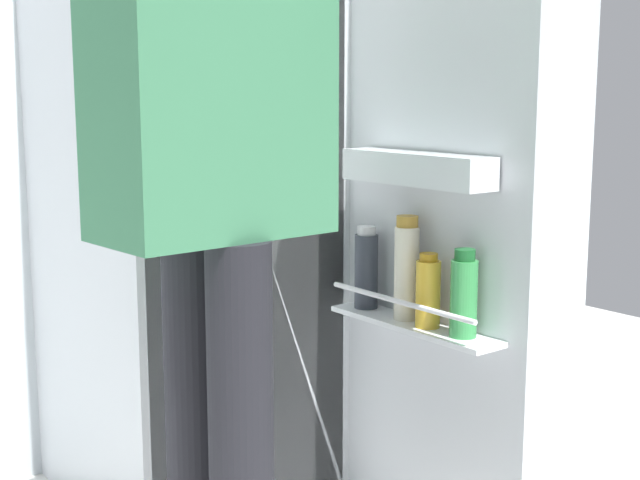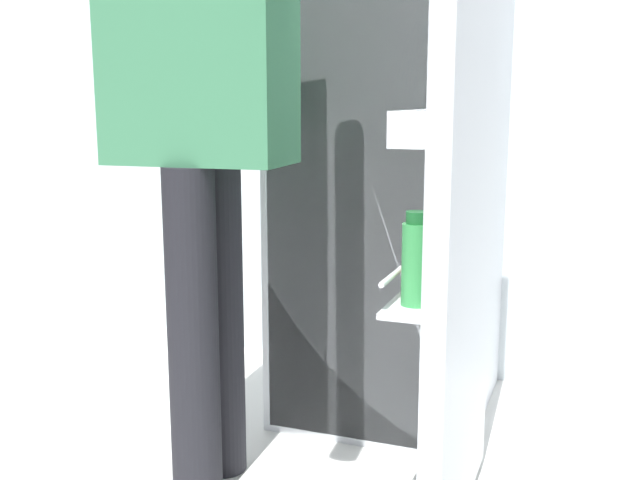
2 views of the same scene
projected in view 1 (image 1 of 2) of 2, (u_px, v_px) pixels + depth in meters
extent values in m
cube|color=silver|center=(114.00, 13.00, 2.50)|extent=(4.40, 0.10, 2.55)
cube|color=silver|center=(183.00, 192.00, 2.29)|extent=(0.59, 0.64, 1.61)
cube|color=white|center=(251.00, 204.00, 2.04)|extent=(0.55, 0.01, 1.57)
cube|color=white|center=(240.00, 197.00, 2.07)|extent=(0.51, 0.09, 0.01)
cube|color=silver|center=(438.00, 206.00, 2.00)|extent=(0.05, 0.57, 1.55)
cube|color=white|center=(413.00, 325.00, 2.00)|extent=(0.10, 0.47, 0.01)
cylinder|color=silver|center=(399.00, 302.00, 1.97)|extent=(0.01, 0.45, 0.01)
cube|color=white|center=(416.00, 169.00, 1.94)|extent=(0.09, 0.40, 0.07)
cylinder|color=gold|center=(428.00, 294.00, 1.95)|extent=(0.06, 0.06, 0.15)
cylinder|color=#BC8419|center=(429.00, 257.00, 1.94)|extent=(0.04, 0.04, 0.02)
cylinder|color=#333842|center=(366.00, 271.00, 2.13)|extent=(0.06, 0.06, 0.18)
cylinder|color=silver|center=(367.00, 230.00, 2.11)|extent=(0.04, 0.04, 0.02)
cylinder|color=#EDE5CC|center=(405.00, 273.00, 2.02)|extent=(0.06, 0.06, 0.21)
cylinder|color=#B78933|center=(406.00, 221.00, 2.00)|extent=(0.05, 0.05, 0.03)
cylinder|color=green|center=(464.00, 299.00, 1.88)|extent=(0.06, 0.06, 0.17)
cylinder|color=#195B28|center=(465.00, 255.00, 1.86)|extent=(0.04, 0.04, 0.02)
cylinder|color=black|center=(196.00, 434.00, 1.73)|extent=(0.12, 0.12, 0.80)
cylinder|color=black|center=(241.00, 457.00, 1.62)|extent=(0.12, 0.12, 0.80)
cube|color=#3D7F56|center=(211.00, 77.00, 1.56)|extent=(0.42, 0.24, 0.57)
cylinder|color=#3D7F56|center=(151.00, 90.00, 1.72)|extent=(0.08, 0.08, 0.54)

